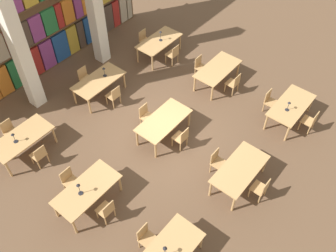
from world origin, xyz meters
TOP-DOWN VIEW (x-y plane):
  - ground_plane at (0.00, 0.00)m, footprint 40.00×40.00m
  - bookshelf_bank at (-0.01, 5.82)m, footprint 9.74×0.35m
  - pillar_left at (-1.65, 4.54)m, footprint 0.46×0.46m
  - reading_table_0 at (-3.26, -2.97)m, footprint 1.93×0.95m
  - chair_1 at (-3.25, -2.21)m, footprint 0.42×0.40m
  - desk_lamp_0 at (-3.38, -2.97)m, footprint 0.14×0.14m
  - reading_table_1 at (-0.00, -3.02)m, footprint 1.93×0.95m
  - chair_2 at (-0.02, -3.79)m, footprint 0.42×0.40m
  - chair_3 at (-0.02, -2.26)m, footprint 0.42×0.40m
  - reading_table_2 at (3.35, -2.97)m, footprint 1.93×0.95m
  - chair_4 at (3.35, -3.73)m, footprint 0.42×0.40m
  - chair_5 at (3.35, -2.21)m, footprint 0.42×0.40m
  - desk_lamp_1 at (3.03, -2.96)m, footprint 0.14×0.14m
  - reading_table_3 at (-3.32, -0.06)m, footprint 1.93×0.95m
  - chair_6 at (-3.34, -0.82)m, footprint 0.42×0.40m
  - chair_7 at (-3.34, 0.70)m, footprint 0.42×0.40m
  - desk_lamp_2 at (-3.52, -0.05)m, footprint 0.14×0.14m
  - reading_table_4 at (0.06, -0.06)m, footprint 1.93×0.95m
  - chair_8 at (0.04, -0.82)m, footprint 0.42×0.40m
  - chair_9 at (0.04, 0.70)m, footprint 0.42×0.40m
  - reading_table_5 at (3.36, 0.05)m, footprint 1.93×0.95m
  - chair_10 at (3.34, -0.71)m, footprint 0.42×0.40m
  - chair_11 at (3.34, 0.82)m, footprint 0.42×0.40m
  - reading_table_6 at (-3.34, 2.93)m, footprint 1.93×0.95m
  - chair_12 at (-3.32, 2.17)m, footprint 0.42×0.40m
  - chair_13 at (-3.32, 3.69)m, footprint 0.42×0.40m
  - desk_lamp_3 at (-3.54, 2.91)m, footprint 0.14×0.14m
  - reading_table_7 at (0.08, 3.02)m, footprint 1.93×0.95m
  - chair_14 at (0.06, 2.26)m, footprint 0.42×0.40m
  - chair_15 at (0.06, 3.78)m, footprint 0.42×0.40m
  - desk_lamp_4 at (0.39, 3.00)m, footprint 0.14×0.14m
  - reading_table_8 at (3.30, 2.88)m, footprint 1.93×0.95m
  - chair_16 at (3.27, 2.12)m, footprint 0.42×0.40m
  - chair_17 at (3.27, 3.64)m, footprint 0.42×0.40m
  - desk_lamp_5 at (3.35, 2.83)m, footprint 0.14×0.14m

SIDE VIEW (x-z plane):
  - ground_plane at x=0.00m, z-range 0.00..0.00m
  - chair_1 at x=-3.25m, z-range 0.03..0.89m
  - chair_2 at x=-0.02m, z-range 0.03..0.89m
  - chair_3 at x=-0.02m, z-range 0.03..0.89m
  - chair_4 at x=3.35m, z-range 0.03..0.89m
  - chair_5 at x=3.35m, z-range 0.03..0.89m
  - chair_6 at x=-3.34m, z-range 0.03..0.89m
  - chair_7 at x=-3.34m, z-range 0.03..0.89m
  - chair_8 at x=0.04m, z-range 0.03..0.89m
  - chair_9 at x=0.04m, z-range 0.03..0.89m
  - chair_10 at x=3.34m, z-range 0.03..0.89m
  - chair_11 at x=3.34m, z-range 0.03..0.89m
  - chair_12 at x=-3.32m, z-range 0.03..0.89m
  - chair_13 at x=-3.32m, z-range 0.03..0.89m
  - chair_14 at x=0.06m, z-range 0.03..0.89m
  - chair_15 at x=0.06m, z-range 0.03..0.89m
  - chair_16 at x=3.27m, z-range 0.03..0.89m
  - chair_17 at x=3.27m, z-range 0.03..0.89m
  - reading_table_0 at x=-3.26m, z-range 0.30..1.05m
  - reading_table_1 at x=0.00m, z-range 0.30..1.05m
  - reading_table_2 at x=3.35m, z-range 0.30..1.05m
  - reading_table_3 at x=-3.32m, z-range 0.30..1.05m
  - reading_table_4 at x=0.06m, z-range 0.30..1.05m
  - reading_table_5 at x=3.36m, z-range 0.30..1.05m
  - reading_table_6 at x=-3.34m, z-range 0.30..1.05m
  - reading_table_7 at x=0.08m, z-range 0.30..1.05m
  - reading_table_8 at x=3.30m, z-range 0.30..1.05m
  - desk_lamp_1 at x=3.03m, z-range 0.81..1.20m
  - desk_lamp_3 at x=-3.54m, z-range 0.81..1.21m
  - desk_lamp_4 at x=0.39m, z-range 0.82..1.21m
  - desk_lamp_0 at x=-3.38m, z-range 0.83..1.27m
  - desk_lamp_5 at x=3.35m, z-range 0.83..1.28m
  - desk_lamp_2 at x=-3.52m, z-range 0.83..1.30m
  - bookshelf_bank at x=-0.01m, z-range -0.08..5.42m
  - pillar_left at x=-1.65m, z-range 0.00..6.00m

